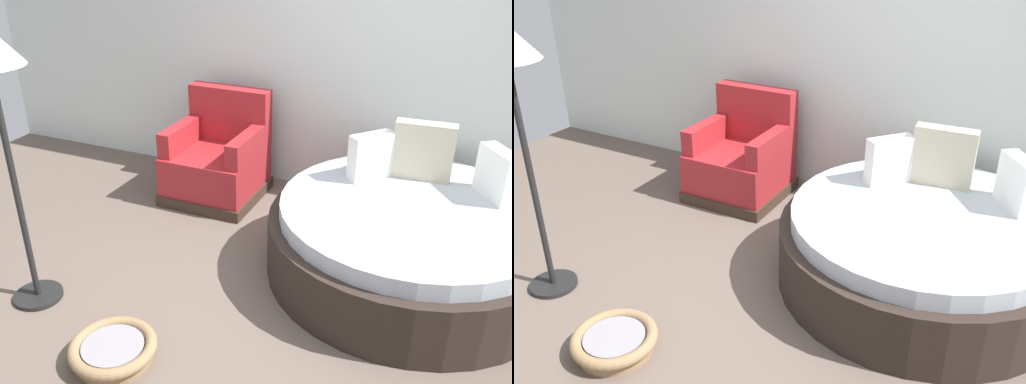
% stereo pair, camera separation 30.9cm
% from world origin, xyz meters
% --- Properties ---
extents(ground_plane, '(8.00, 8.00, 0.02)m').
position_xyz_m(ground_plane, '(0.00, 0.00, -0.01)').
color(ground_plane, '#66564C').
extents(back_wall, '(8.00, 0.12, 2.61)m').
position_xyz_m(back_wall, '(0.00, 2.03, 1.30)').
color(back_wall, silver).
rests_on(back_wall, ground_plane).
extents(round_daybed, '(1.97, 1.97, 0.98)m').
position_xyz_m(round_daybed, '(0.55, 0.86, 0.28)').
color(round_daybed, '#2D231E').
rests_on(round_daybed, ground_plane).
extents(red_armchair, '(0.80, 0.80, 0.94)m').
position_xyz_m(red_armchair, '(-1.24, 1.46, 0.33)').
color(red_armchair, '#38281E').
rests_on(red_armchair, ground_plane).
extents(pet_basket, '(0.51, 0.51, 0.13)m').
position_xyz_m(pet_basket, '(-0.83, -0.70, 0.07)').
color(pet_basket, '#8E704C').
rests_on(pet_basket, ground_plane).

